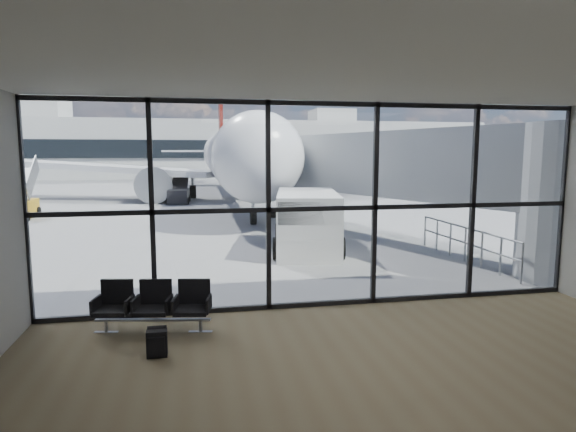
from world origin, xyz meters
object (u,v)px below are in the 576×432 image
object	(u,v)px
airliner	(231,157)
seating_row	(154,303)
backpack	(157,343)
service_van	(307,221)
belt_loader	(179,195)
mobile_stairs	(14,207)

from	to	relation	value
airliner	seating_row	bearing A→B (deg)	-96.69
backpack	service_van	bearing A→B (deg)	60.96
seating_row	belt_loader	bearing A→B (deg)	100.85
backpack	belt_loader	world-z (taller)	belt_loader
service_van	mobile_stairs	size ratio (longest dim) A/B	1.32
seating_row	service_van	world-z (taller)	service_van
backpack	belt_loader	bearing A→B (deg)	90.65
service_van	airliner	bearing A→B (deg)	103.60
backpack	airliner	size ratio (longest dim) A/B	0.01
service_van	belt_loader	bearing A→B (deg)	116.69
seating_row	airliner	size ratio (longest dim) A/B	0.05
backpack	service_van	world-z (taller)	service_van
airliner	belt_loader	xyz separation A→B (m)	(-3.98, -4.35, -2.60)
backpack	service_van	distance (m)	9.41
seating_row	service_van	distance (m)	8.37
seating_row	backpack	xyz separation A→B (m)	(0.14, -1.29, -0.29)
airliner	mobile_stairs	distance (m)	16.63
seating_row	belt_loader	world-z (taller)	belt_loader
backpack	mobile_stairs	size ratio (longest dim) A/B	0.13
service_van	belt_loader	xyz separation A→B (m)	(-4.94, 17.71, -0.49)
airliner	service_van	world-z (taller)	airliner
service_van	seating_row	bearing A→B (deg)	-112.71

